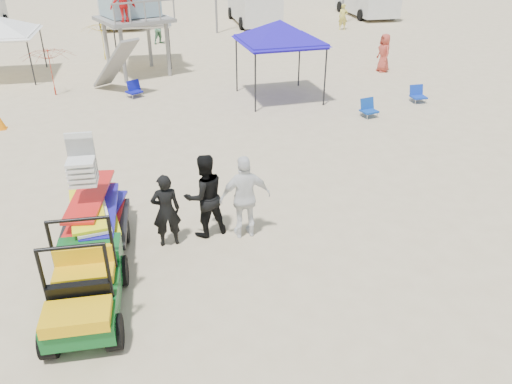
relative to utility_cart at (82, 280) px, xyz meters
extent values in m
plane|color=beige|center=(2.87, -1.40, -0.81)|extent=(140.00, 140.00, 0.00)
cube|color=#0D561F|center=(0.02, 0.03, -0.31)|extent=(1.21, 2.33, 0.40)
cube|color=#F2B10C|center=(0.02, 0.03, -0.06)|extent=(1.07, 0.67, 0.22)
cylinder|color=black|center=(-0.49, -0.79, -0.52)|extent=(0.27, 0.59, 0.59)
cube|color=black|center=(0.02, 2.33, -0.33)|extent=(1.39, 1.99, 0.12)
cylinder|color=black|center=(-0.54, 2.33, -0.56)|extent=(0.22, 0.52, 0.51)
imported|color=black|center=(1.52, 2.03, 0.02)|extent=(0.64, 0.45, 1.67)
imported|color=black|center=(2.37, 2.28, 0.14)|extent=(1.09, 0.95, 1.91)
imported|color=white|center=(3.22, 2.03, 0.15)|extent=(1.15, 0.53, 1.92)
cylinder|color=gray|center=(-0.08, 15.39, 0.37)|extent=(0.17, 0.17, 2.37)
cube|color=gray|center=(0.96, 16.44, 1.64)|extent=(3.71, 3.71, 0.15)
imported|color=#B20F0F|center=(0.21, 15.49, 2.55)|extent=(1.08, 0.62, 1.67)
cylinder|color=black|center=(5.03, 10.25, 0.32)|extent=(0.06, 0.06, 2.26)
pyramid|color=#1F11B9|center=(6.40, 11.61, 2.20)|extent=(3.10, 3.10, 0.80)
cube|color=#1F11B9|center=(6.40, 11.61, 1.40)|extent=(3.10, 3.10, 0.18)
cylinder|color=black|center=(0.04, 17.12, 0.22)|extent=(0.06, 0.06, 2.05)
pyramid|color=white|center=(1.27, 18.34, 1.99)|extent=(2.70, 2.70, 0.80)
cube|color=white|center=(1.27, 18.34, 1.19)|extent=(2.70, 2.70, 0.18)
imported|color=#AC2312|center=(-2.41, 13.79, 0.14)|extent=(2.47, 2.50, 1.91)
imported|color=gold|center=(-0.75, 19.61, 0.11)|extent=(2.27, 2.30, 1.85)
cone|color=orange|center=(-3.67, 10.19, -0.56)|extent=(0.34, 0.34, 0.50)
cube|color=#0E1297|center=(0.74, 12.89, -0.59)|extent=(0.73, 0.72, 0.06)
cube|color=#0E1297|center=(0.74, 13.13, -0.39)|extent=(0.54, 0.44, 0.44)
cylinder|color=#B2B2B7|center=(0.52, 12.69, -0.71)|extent=(0.03, 0.03, 0.20)
cube|color=#0E3E9E|center=(9.03, 8.74, -0.59)|extent=(0.65, 0.62, 0.06)
cube|color=#0E3E9E|center=(9.03, 8.98, -0.39)|extent=(0.57, 0.30, 0.44)
cylinder|color=#B2B2B7|center=(8.81, 8.54, -0.71)|extent=(0.03, 0.03, 0.20)
cube|color=#1034AF|center=(11.59, 9.92, -0.59)|extent=(0.55, 0.51, 0.06)
cube|color=#1034AF|center=(11.59, 10.16, -0.39)|extent=(0.54, 0.18, 0.44)
cylinder|color=#B2B2B7|center=(11.37, 9.72, -0.71)|extent=(0.03, 0.03, 0.20)
cylinder|color=black|center=(-1.38, 28.02, -0.41)|extent=(0.25, 0.80, 0.80)
cylinder|color=black|center=(7.62, 26.36, -0.41)|extent=(0.25, 0.80, 0.80)
cylinder|color=black|center=(16.62, 27.99, -0.41)|extent=(0.25, 0.80, 0.80)
imported|color=#518865|center=(2.20, 23.09, 0.01)|extent=(1.00, 0.93, 1.64)
imported|color=#D3C54F|center=(14.12, 24.98, 0.00)|extent=(0.66, 0.50, 1.62)
imported|color=#B14032|center=(12.21, 14.58, 0.05)|extent=(0.60, 0.88, 1.73)
camera|label=1|loc=(1.51, -7.21, 5.33)|focal=35.00mm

